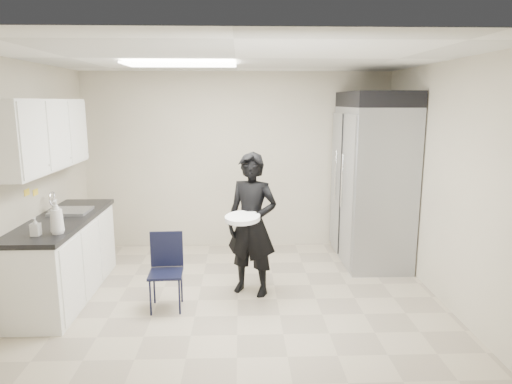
{
  "coord_description": "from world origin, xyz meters",
  "views": [
    {
      "loc": [
        0.04,
        -4.76,
        2.18
      ],
      "look_at": [
        0.21,
        0.2,
        1.19
      ],
      "focal_mm": 32.0,
      "sensor_mm": 36.0,
      "label": 1
    }
  ],
  "objects_px": {
    "lower_counter": "(64,259)",
    "man_tuxedo": "(252,224)",
    "folding_chair": "(166,274)",
    "commercial_fridge": "(372,186)"
  },
  "relations": [
    {
      "from": "lower_counter",
      "to": "man_tuxedo",
      "type": "distance_m",
      "value": 2.15
    },
    {
      "from": "lower_counter",
      "to": "folding_chair",
      "type": "relative_size",
      "value": 2.42
    },
    {
      "from": "man_tuxedo",
      "to": "lower_counter",
      "type": "bearing_deg",
      "value": -154.98
    },
    {
      "from": "folding_chair",
      "to": "man_tuxedo",
      "type": "xyz_separation_m",
      "value": [
        0.92,
        0.39,
        0.42
      ]
    },
    {
      "from": "folding_chair",
      "to": "commercial_fridge",
      "type": "bearing_deg",
      "value": 26.65
    },
    {
      "from": "lower_counter",
      "to": "folding_chair",
      "type": "xyz_separation_m",
      "value": [
        1.2,
        -0.39,
        -0.04
      ]
    },
    {
      "from": "lower_counter",
      "to": "folding_chair",
      "type": "distance_m",
      "value": 1.26
    },
    {
      "from": "lower_counter",
      "to": "man_tuxedo",
      "type": "relative_size",
      "value": 1.17
    },
    {
      "from": "commercial_fridge",
      "to": "folding_chair",
      "type": "distance_m",
      "value": 3.04
    },
    {
      "from": "commercial_fridge",
      "to": "man_tuxedo",
      "type": "relative_size",
      "value": 1.29
    }
  ]
}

